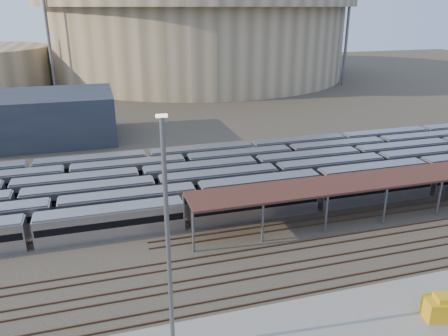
% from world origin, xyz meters
% --- Properties ---
extents(ground, '(420.00, 420.00, 0.00)m').
position_xyz_m(ground, '(0.00, 0.00, 0.00)').
color(ground, '#383026').
rests_on(ground, ground).
extents(subway_trains, '(128.59, 23.90, 3.60)m').
position_xyz_m(subway_trains, '(1.36, 18.50, 1.80)').
color(subway_trains, '#A3A3A7').
rests_on(subway_trains, ground).
extents(inspection_shed, '(60.30, 6.00, 5.30)m').
position_xyz_m(inspection_shed, '(22.00, 4.00, 4.98)').
color(inspection_shed, '#5D5E63').
rests_on(inspection_shed, ground).
extents(empty_tracks, '(170.00, 9.62, 0.18)m').
position_xyz_m(empty_tracks, '(0.00, -5.00, 0.09)').
color(empty_tracks, '#4C3323').
rests_on(empty_tracks, ground).
extents(stadium, '(124.00, 124.00, 32.50)m').
position_xyz_m(stadium, '(25.00, 140.00, 16.47)').
color(stadium, tan).
rests_on(stadium, ground).
extents(service_building, '(42.00, 20.00, 10.00)m').
position_xyz_m(service_building, '(-35.00, 55.00, 5.00)').
color(service_building, '#1E232D').
rests_on(service_building, ground).
extents(floodlight_0, '(4.00, 1.00, 38.40)m').
position_xyz_m(floodlight_0, '(-30.00, 110.00, 20.65)').
color(floodlight_0, '#5D5E63').
rests_on(floodlight_0, ground).
extents(floodlight_2, '(4.00, 1.00, 38.40)m').
position_xyz_m(floodlight_2, '(70.00, 100.00, 20.65)').
color(floodlight_2, '#5D5E63').
rests_on(floodlight_2, ground).
extents(floodlight_3, '(4.00, 1.00, 38.40)m').
position_xyz_m(floodlight_3, '(-10.00, 160.00, 20.65)').
color(floodlight_3, '#5D5E63').
rests_on(floodlight_3, ground).
extents(yard_light_pole, '(0.81, 0.36, 20.01)m').
position_xyz_m(yard_light_pole, '(-13.08, -13.67, 10.29)').
color(yard_light_pole, '#5D5E63').
rests_on(yard_light_pole, apron).
extents(yellow_equipment, '(3.52, 2.67, 1.96)m').
position_xyz_m(yellow_equipment, '(11.16, -16.68, 1.18)').
color(yellow_equipment, gold).
rests_on(yellow_equipment, apron).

